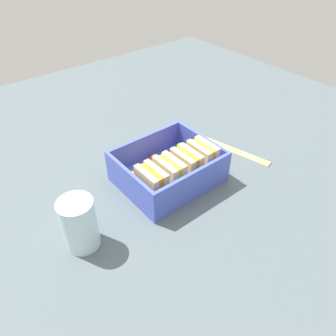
# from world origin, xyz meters

# --- Properties ---
(ground_plane) EXTENTS (1.20, 1.20, 0.02)m
(ground_plane) POSITION_xyz_m (0.00, 0.00, -0.01)
(ground_plane) COLOR #4A565B
(bento_tray) EXTENTS (0.17, 0.14, 0.01)m
(bento_tray) POSITION_xyz_m (0.00, 0.00, 0.01)
(bento_tray) COLOR #4456C3
(bento_tray) RESTS_ON ground_plane
(bento_rim) EXTENTS (0.17, 0.14, 0.05)m
(bento_rim) POSITION_xyz_m (0.00, 0.00, 0.04)
(bento_rim) COLOR #4456C3
(bento_rim) RESTS_ON bento_tray
(sandwich_left) EXTENTS (0.03, 0.05, 0.06)m
(sandwich_left) POSITION_xyz_m (-0.06, 0.03, 0.04)
(sandwich_left) COLOR beige
(sandwich_left) RESTS_ON bento_tray
(sandwich_center_left) EXTENTS (0.03, 0.05, 0.06)m
(sandwich_center_left) POSITION_xyz_m (-0.02, 0.03, 0.04)
(sandwich_center_left) COLOR #DCBE80
(sandwich_center_left) RESTS_ON bento_tray
(sandwich_center) EXTENTS (0.03, 0.05, 0.06)m
(sandwich_center) POSITION_xyz_m (0.02, 0.03, 0.04)
(sandwich_center) COLOR beige
(sandwich_center) RESTS_ON bento_tray
(sandwich_center_right) EXTENTS (0.03, 0.05, 0.06)m
(sandwich_center_right) POSITION_xyz_m (0.06, 0.03, 0.04)
(sandwich_center_right) COLOR #D1B483
(sandwich_center_right) RESTS_ON bento_tray
(strawberry_far_left) EXTENTS (0.03, 0.03, 0.03)m
(strawberry_far_left) POSITION_xyz_m (-0.05, -0.02, 0.03)
(strawberry_far_left) COLOR red
(strawberry_far_left) RESTS_ON bento_tray
(carrot_stick_left) EXTENTS (0.03, 0.05, 0.02)m
(carrot_stick_left) POSITION_xyz_m (-0.00, -0.03, 0.02)
(carrot_stick_left) COLOR orange
(carrot_stick_left) RESTS_ON bento_tray
(carrot_stick_far_left) EXTENTS (0.03, 0.04, 0.01)m
(carrot_stick_far_left) POSITION_xyz_m (0.05, -0.03, 0.02)
(carrot_stick_far_left) COLOR orange
(carrot_stick_far_left) RESTS_ON bento_tray
(chopstick_pair) EXTENTS (0.06, 0.20, 0.01)m
(chopstick_pair) POSITION_xyz_m (-0.16, -0.01, 0.00)
(chopstick_pair) COLOR tan
(chopstick_pair) RESTS_ON ground_plane
(drinking_glass) EXTENTS (0.05, 0.05, 0.08)m
(drinking_glass) POSITION_xyz_m (0.19, 0.03, 0.04)
(drinking_glass) COLOR silver
(drinking_glass) RESTS_ON ground_plane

